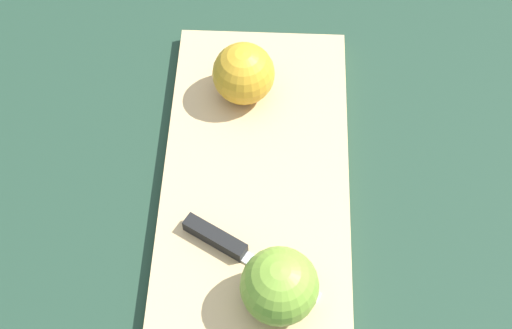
# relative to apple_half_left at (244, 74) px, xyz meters

# --- Properties ---
(ground_plane) EXTENTS (4.00, 4.00, 0.00)m
(ground_plane) POSITION_rel_apple_half_left_xyz_m (0.11, 0.04, -0.06)
(ground_plane) COLOR #1E3828
(cutting_board) EXTENTS (0.47, 0.29, 0.02)m
(cutting_board) POSITION_rel_apple_half_left_xyz_m (0.11, 0.04, -0.05)
(cutting_board) COLOR tan
(cutting_board) RESTS_ON ground_plane
(apple_half_left) EXTENTS (0.08, 0.08, 0.08)m
(apple_half_left) POSITION_rel_apple_half_left_xyz_m (0.00, 0.00, 0.00)
(apple_half_left) COLOR gold
(apple_half_left) RESTS_ON cutting_board
(apple_half_right) EXTENTS (0.08, 0.08, 0.08)m
(apple_half_right) POSITION_rel_apple_half_left_xyz_m (0.26, 0.10, 0.00)
(apple_half_right) COLOR olive
(apple_half_right) RESTS_ON cutting_board
(knife) EXTENTS (0.07, 0.16, 0.02)m
(knife) POSITION_rel_apple_half_left_xyz_m (0.21, 0.03, -0.03)
(knife) COLOR silver
(knife) RESTS_ON cutting_board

